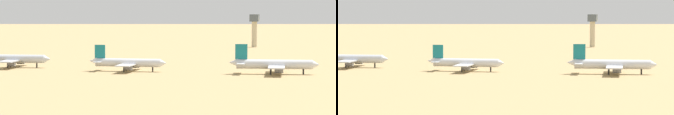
% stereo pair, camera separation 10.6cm
% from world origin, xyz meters
% --- Properties ---
extents(ground, '(4000.00, 4000.00, 0.00)m').
position_xyz_m(ground, '(0.00, 0.00, 0.00)').
color(ground, tan).
extents(parked_jet_white_2, '(33.68, 28.55, 11.12)m').
position_xyz_m(parked_jet_white_2, '(-56.52, 3.13, 3.65)').
color(parked_jet_white_2, silver).
rests_on(parked_jet_white_2, ground).
extents(parked_jet_teal_3, '(31.80, 26.76, 10.50)m').
position_xyz_m(parked_jet_teal_3, '(-3.29, -3.60, 3.44)').
color(parked_jet_teal_3, silver).
rests_on(parked_jet_teal_3, ground).
extents(parked_jet_teal_4, '(34.85, 29.55, 11.51)m').
position_xyz_m(parked_jet_teal_4, '(55.04, -2.14, 3.77)').
color(parked_jet_teal_4, silver).
rests_on(parked_jet_teal_4, ground).
extents(control_tower, '(5.20, 5.20, 19.47)m').
position_xyz_m(control_tower, '(16.77, 183.98, 11.75)').
color(control_tower, '#C6B793').
rests_on(control_tower, ground).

